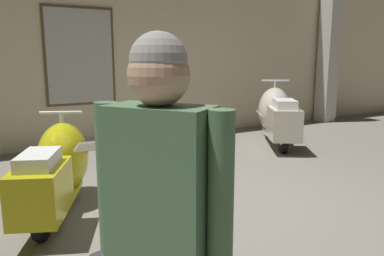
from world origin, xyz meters
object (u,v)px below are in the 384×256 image
Objects in this scene: visitor_0 at (161,223)px; info_stanchion at (102,212)px; scooter_0 at (58,167)px; scooter_1 at (277,115)px.

visitor_0 reaches higher than info_stanchion.
visitor_0 is 1.66× the size of info_stanchion.
visitor_0 is at bearing -158.32° from scooter_0.
scooter_1 is 1.90× the size of info_stanchion.
info_stanchion is (-3.87, -2.44, -0.11)m from scooter_1.
scooter_1 reaches higher than scooter_0.
scooter_0 is at bearing 53.69° from visitor_0.
scooter_0 is 1.02× the size of visitor_0.
info_stanchion is at bearing 48.28° from visitor_0.
scooter_0 is 1.70× the size of info_stanchion.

